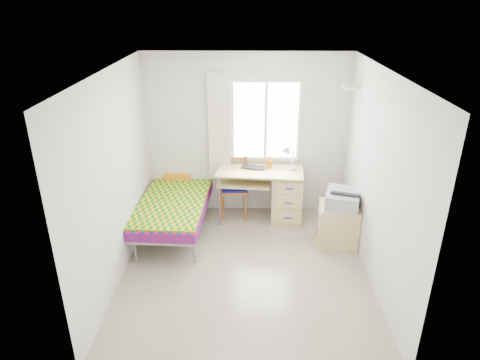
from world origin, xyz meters
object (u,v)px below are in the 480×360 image
bed (176,200)px  cabinet (338,225)px  chair (234,184)px  desk (282,193)px  printer (343,198)px

bed → cabinet: size_ratio=3.51×
chair → cabinet: chair is taller
desk → cabinet: 1.07m
desk → cabinet: bearing=-40.0°
bed → desk: bed is taller
bed → desk: 1.69m
bed → printer: bed is taller
printer → chair: bearing=166.7°
chair → cabinet: size_ratio=1.59×
cabinet → printer: (0.03, 0.01, 0.42)m
cabinet → printer: 0.42m
desk → printer: desk is taller
bed → desk: (1.67, 0.27, 0.01)m
bed → printer: 2.52m
chair → printer: (1.56, -0.87, 0.18)m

